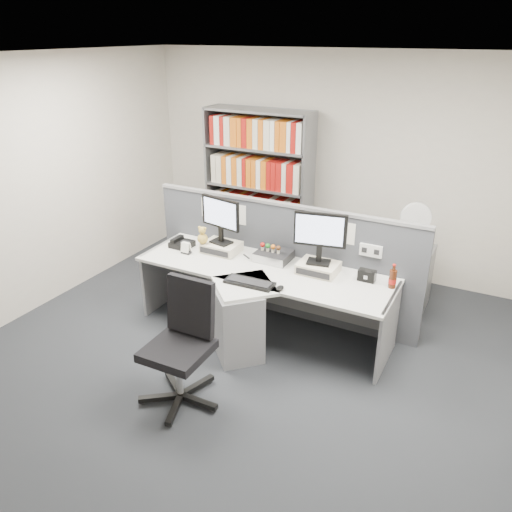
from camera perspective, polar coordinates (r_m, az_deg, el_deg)
The scene contains 21 objects.
ground at distance 4.78m, azimuth -3.70°, elevation -13.01°, with size 5.50×5.50×0.00m, color #2D3036.
room_shell at distance 3.96m, azimuth -4.39°, elevation 8.10°, with size 5.04×5.54×2.72m.
partition at distance 5.40m, azimuth 2.99°, elevation -0.33°, with size 3.00×0.08×1.27m.
desk at distance 4.96m, azimuth -0.29°, elevation -5.13°, with size 2.60×1.20×0.72m.
monitor_riser_left at distance 5.38m, azimuth -3.95°, elevation 0.99°, with size 0.38×0.31×0.10m.
monitor_riser_right at distance 4.94m, azimuth 7.03°, elevation -1.33°, with size 0.38×0.31×0.10m.
monitor_left at distance 5.26m, azimuth -4.04°, elevation 4.48°, with size 0.48×0.20×0.50m.
monitor_right at distance 4.80m, azimuth 7.25°, elevation 2.51°, with size 0.50×0.20×0.51m.
desktop_pc at distance 5.18m, azimuth 2.00°, elevation 0.03°, with size 0.34×0.31×0.09m.
figurines at distance 5.14m, azimuth 1.64°, elevation 1.01°, with size 0.23×0.05×0.09m.
keyboard at distance 4.70m, azimuth -0.74°, elevation -3.01°, with size 0.48×0.20×0.03m.
mouse at distance 4.60m, azimuth 2.72°, elevation -3.64°, with size 0.06×0.10×0.04m, color black.
desk_phone at distance 5.56m, azimuth -8.41°, elevation 1.40°, with size 0.23×0.21×0.10m.
desk_calendar at distance 5.38m, azimuth -7.91°, elevation 0.81°, with size 0.10×0.08×0.12m.
plush_toy at distance 5.33m, azimuth -6.06°, elevation 2.22°, with size 0.11×0.11×0.19m.
speaker at distance 4.86m, azimuth 12.42°, elevation -2.17°, with size 0.16×0.09×0.11m, color black.
cola_bottle at distance 4.77m, azimuth 15.18°, elevation -2.52°, with size 0.07×0.07×0.23m.
shelving_unit at distance 6.66m, azimuth 0.27°, elevation 7.53°, with size 1.41×0.40×2.00m.
filing_cabinet at distance 5.86m, azimuth 16.73°, elevation -2.53°, with size 0.45×0.61×0.70m.
desk_fan at distance 5.60m, azimuth 17.56°, elevation 3.80°, with size 0.32×0.20×0.54m.
office_chair at distance 4.24m, azimuth -8.28°, elevation -9.40°, with size 0.66×0.69×1.04m.
Camera 1 is at (2.02, -3.23, 2.88)m, focal length 35.40 mm.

